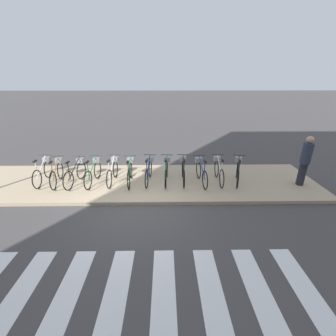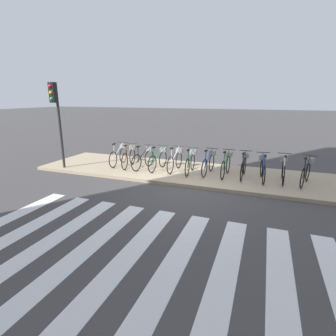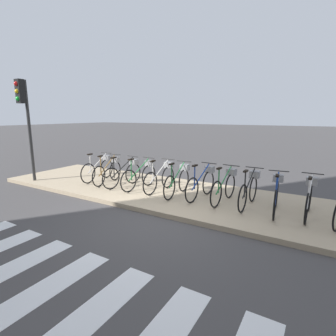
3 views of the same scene
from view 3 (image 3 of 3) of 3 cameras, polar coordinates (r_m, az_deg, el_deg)
ground_plane at (r=6.23m, az=-1.41°, el=-10.72°), size 120.00×120.00×0.00m
sidewalk at (r=7.51m, az=5.06°, el=-6.35°), size 13.11×3.16×0.12m
parked_bicycle_0 at (r=9.42m, az=-14.69°, el=0.09°), size 0.46×1.60×0.98m
parked_bicycle_1 at (r=8.96m, az=-12.74°, el=-0.40°), size 0.46×1.58×0.98m
parked_bicycle_2 at (r=8.48m, az=-9.42°, el=-0.93°), size 0.46×1.59×0.98m
parked_bicycle_3 at (r=8.13m, az=-5.88°, el=-1.37°), size 0.46×1.59×0.98m
parked_bicycle_4 at (r=7.82m, az=-1.48°, el=-1.83°), size 0.46×1.60×0.98m
parked_bicycle_5 at (r=7.42m, az=2.30°, el=-2.57°), size 0.46×1.60×0.98m
parked_bicycle_6 at (r=7.22m, az=7.47°, el=-3.05°), size 0.46×1.59×0.98m
parked_bicycle_7 at (r=6.98m, az=12.32°, el=-3.73°), size 0.46×1.60×0.98m
parked_bicycle_8 at (r=6.83m, az=17.31°, el=-4.33°), size 0.46×1.60×0.98m
parked_bicycle_9 at (r=6.61m, az=22.53°, el=-5.22°), size 0.46×1.59×0.98m
parked_bicycle_10 at (r=6.65m, az=28.38°, el=-5.63°), size 0.46×1.60×0.98m
traffic_light at (r=9.95m, az=-28.84°, el=11.14°), size 0.24×0.40×3.35m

